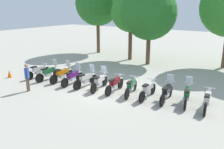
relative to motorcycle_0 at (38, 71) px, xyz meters
The scene contains 18 objects.
ground_plane 5.75m from the motorcycle_0, ahead, with size 80.00×80.00×0.00m, color #ADA899.
motorcycle_0 is the anchor object (origin of this frame).
motorcycle_1 1.04m from the motorcycle_0, ahead, with size 0.62×2.19×1.37m.
motorcycle_2 2.10m from the motorcycle_0, ahead, with size 0.62×2.19×1.37m.
motorcycle_3 3.12m from the motorcycle_0, ahead, with size 0.62×2.19×1.37m.
motorcycle_4 4.17m from the motorcycle_0, ahead, with size 0.62×2.19×1.37m.
motorcycle_5 5.20m from the motorcycle_0, ahead, with size 0.66×2.17×1.37m.
motorcycle_6 6.25m from the motorcycle_0, ahead, with size 0.62×2.19×0.99m.
motorcycle_7 7.29m from the motorcycle_0, ahead, with size 0.73×2.16×0.99m.
motorcycle_8 8.33m from the motorcycle_0, ahead, with size 0.62×2.19×0.99m.
motorcycle_9 9.38m from the motorcycle_0, ahead, with size 0.62×2.19×1.37m.
motorcycle_10 10.43m from the motorcycle_0, ahead, with size 0.70×2.16×1.37m.
motorcycle_11 11.45m from the motorcycle_0, ahead, with size 0.62×2.19×0.99m.
person_0 2.93m from the motorcycle_0, 52.05° to the right, with size 0.29×0.40×1.70m.
tree_0 11.53m from the motorcycle_0, 102.54° to the left, with size 4.72×4.72×7.63m.
tree_1 10.12m from the motorcycle_0, 74.75° to the left, with size 3.67×3.67×6.28m.
tree_2 10.25m from the motorcycle_0, 60.19° to the left, with size 4.58×4.58×6.72m.
traffic_cone 2.13m from the motorcycle_0, 147.26° to the right, with size 0.32×0.32×0.55m, color orange.
Camera 1 is at (7.92, -11.41, 4.98)m, focal length 38.56 mm.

